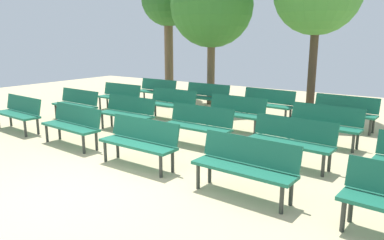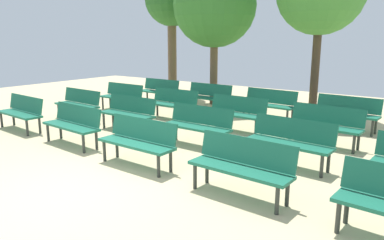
{
  "view_description": "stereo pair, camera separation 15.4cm",
  "coord_description": "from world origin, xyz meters",
  "views": [
    {
      "loc": [
        4.51,
        -3.27,
        2.33
      ],
      "look_at": [
        0.0,
        3.28,
        0.55
      ],
      "focal_mm": 34.32,
      "sensor_mm": 36.0,
      "label": 1
    },
    {
      "loc": [
        4.63,
        -3.18,
        2.33
      ],
      "look_at": [
        0.0,
        3.28,
        0.55
      ],
      "focal_mm": 34.32,
      "sensor_mm": 36.0,
      "label": 2
    }
  ],
  "objects": [
    {
      "name": "bench_r3_c2",
      "position": [
        0.34,
        6.64,
        0.5
      ],
      "size": [
        1.63,
        0.6,
        0.87
      ],
      "rotation": [
        0.0,
        0.0,
        -0.07
      ],
      "color": "#19664C",
      "rests_on": "ground_plane"
    },
    {
      "name": "bench_r2_c2",
      "position": [
        0.19,
        4.95,
        0.5
      ],
      "size": [
        1.62,
        0.54,
        0.87
      ],
      "rotation": [
        0.0,
        0.0,
        -0.04
      ],
      "color": "#19664C",
      "rests_on": "ground_plane"
    },
    {
      "name": "bench_r2_c3",
      "position": [
        2.44,
        4.9,
        0.5
      ],
      "size": [
        1.63,
        0.58,
        0.87
      ],
      "rotation": [
        0.0,
        0.0,
        -0.06
      ],
      "color": "#19664C",
      "rests_on": "ground_plane"
    },
    {
      "name": "bench_r1_c2",
      "position": [
        0.19,
        3.26,
        0.5
      ],
      "size": [
        1.61,
        0.52,
        0.87
      ],
      "rotation": [
        0.0,
        0.0,
        -0.02
      ],
      "color": "#19664C",
      "rests_on": "ground_plane"
    },
    {
      "name": "bench_r3_c0",
      "position": [
        -4.0,
        6.83,
        0.5
      ],
      "size": [
        1.62,
        0.54,
        0.87
      ],
      "rotation": [
        0.0,
        0.0,
        -0.04
      ],
      "color": "#19664C",
      "rests_on": "ground_plane"
    },
    {
      "name": "bench_r0_c0",
      "position": [
        -4.32,
        1.78,
        0.5
      ],
      "size": [
        1.63,
        0.59,
        0.87
      ],
      "rotation": [
        0.0,
        0.0,
        -0.07
      ],
      "color": "#19664C",
      "rests_on": "ground_plane"
    },
    {
      "name": "tree_1",
      "position": [
        -4.68,
        8.45,
        3.72
      ],
      "size": [
        2.08,
        2.08,
        4.86
      ],
      "color": "brown",
      "rests_on": "ground_plane"
    },
    {
      "name": "ground_plane",
      "position": [
        0.0,
        0.0,
        0.0
      ],
      "size": [
        25.96,
        25.96,
        0.0
      ],
      "primitive_type": "plane",
      "color": "#CCB789"
    },
    {
      "name": "bench_r0_c2",
      "position": [
        0.03,
        1.55,
        0.5
      ],
      "size": [
        1.61,
        0.52,
        0.87
      ],
      "rotation": [
        0.0,
        0.0,
        -0.02
      ],
      "color": "#19664C",
      "rests_on": "ground_plane"
    },
    {
      "name": "bench_r1_c1",
      "position": [
        -2.04,
        3.34,
        0.5
      ],
      "size": [
        1.61,
        0.51,
        0.87
      ],
      "rotation": [
        0.0,
        0.0,
        -0.02
      ],
      "color": "#19664C",
      "rests_on": "ground_plane"
    },
    {
      "name": "bench_r3_c1",
      "position": [
        -1.83,
        6.74,
        0.5
      ],
      "size": [
        1.61,
        0.51,
        0.87
      ],
      "rotation": [
        0.0,
        0.0,
        -0.02
      ],
      "color": "#19664C",
      "rests_on": "ground_plane"
    },
    {
      "name": "tree_0",
      "position": [
        -2.35,
        7.88,
        3.41
      ],
      "size": [
        2.86,
        2.86,
        4.85
      ],
      "color": "brown",
      "rests_on": "ground_plane"
    },
    {
      "name": "bench_r0_c1",
      "position": [
        -2.11,
        1.71,
        0.5
      ],
      "size": [
        1.63,
        0.59,
        0.87
      ],
      "rotation": [
        0.0,
        0.0,
        -0.07
      ],
      "color": "#19664C",
      "rests_on": "ground_plane"
    },
    {
      "name": "bench_r2_c1",
      "position": [
        -1.97,
        5.07,
        0.5
      ],
      "size": [
        1.61,
        0.53,
        0.87
      ],
      "rotation": [
        0.0,
        0.0,
        -0.03
      ],
      "color": "#19664C",
      "rests_on": "ground_plane"
    },
    {
      "name": "bench_r1_c3",
      "position": [
        2.3,
        3.19,
        0.5
      ],
      "size": [
        1.63,
        0.59,
        0.87
      ],
      "rotation": [
        0.0,
        0.0,
        -0.07
      ],
      "color": "#19664C",
      "rests_on": "ground_plane"
    },
    {
      "name": "bench_r0_c3",
      "position": [
        2.22,
        1.46,
        0.5
      ],
      "size": [
        1.62,
        0.56,
        0.87
      ],
      "rotation": [
        0.0,
        0.0,
        -0.05
      ],
      "color": "#19664C",
      "rests_on": "ground_plane"
    },
    {
      "name": "bench_r3_c3",
      "position": [
        2.49,
        6.6,
        0.5
      ],
      "size": [
        1.63,
        0.58,
        0.87
      ],
      "rotation": [
        0.0,
        0.0,
        -0.07
      ],
      "color": "#19664C",
      "rests_on": "ground_plane"
    },
    {
      "name": "bench_r1_c0",
      "position": [
        -4.16,
        3.43,
        0.5
      ],
      "size": [
        1.62,
        0.56,
        0.87
      ],
      "rotation": [
        0.0,
        0.0,
        -0.05
      ],
      "color": "#19664C",
      "rests_on": "ground_plane"
    },
    {
      "name": "bench_r2_c0",
      "position": [
        -4.14,
        5.13,
        0.5
      ],
      "size": [
        1.61,
        0.52,
        0.87
      ],
      "rotation": [
        0.0,
        0.0,
        -0.02
      ],
      "color": "#19664C",
      "rests_on": "ground_plane"
    }
  ]
}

